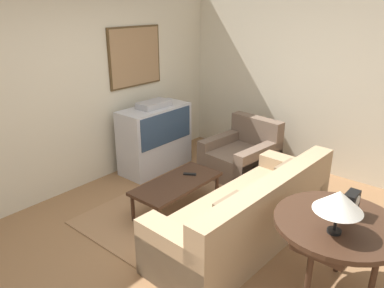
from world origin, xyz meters
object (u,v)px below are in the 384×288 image
object	(u,v)px
couch	(248,216)
coffee_table	(177,185)
armchair	(241,157)
tv	(155,137)
table_lamp	(339,201)
console_table	(338,229)
mantel_clock	(351,204)

from	to	relation	value
couch	coffee_table	size ratio (longest dim) A/B	2.02
armchair	tv	bearing A→B (deg)	-142.62
couch	table_lamp	xyz separation A→B (m)	(-0.41, -1.01, 0.73)
armchair	console_table	bearing A→B (deg)	-33.63
coffee_table	table_lamp	size ratio (longest dim) A/B	3.08
mantel_clock	armchair	bearing A→B (deg)	54.03
tv	mantel_clock	distance (m)	3.22
tv	table_lamp	world-z (taller)	table_lamp
table_lamp	armchair	bearing A→B (deg)	48.11
mantel_clock	couch	bearing A→B (deg)	86.25
couch	mantel_clock	bearing A→B (deg)	88.45
mantel_clock	coffee_table	bearing A→B (deg)	88.80
coffee_table	table_lamp	xyz separation A→B (m)	(-0.38, -2.01, 0.68)
armchair	coffee_table	distance (m)	1.41
couch	mantel_clock	size ratio (longest dim) A/B	11.27
coffee_table	mantel_clock	distance (m)	2.07
couch	coffee_table	bearing A→B (deg)	-86.43
couch	coffee_table	xyz separation A→B (m)	(-0.02, 1.00, 0.05)
table_lamp	mantel_clock	xyz separation A→B (m)	(0.34, -0.00, -0.17)
armchair	console_table	world-z (taller)	armchair
armchair	table_lamp	distance (m)	2.79
couch	console_table	bearing A→B (deg)	79.18
armchair	mantel_clock	distance (m)	2.54
tv	table_lamp	bearing A→B (deg)	-109.53
couch	armchair	bearing A→B (deg)	-142.28
couch	table_lamp	bearing A→B (deg)	70.23
armchair	mantel_clock	size ratio (longest dim) A/B	4.95
table_lamp	mantel_clock	world-z (taller)	table_lamp
tv	couch	bearing A→B (deg)	-108.32
couch	coffee_table	world-z (taller)	couch
armchair	coffee_table	size ratio (longest dim) A/B	0.89
console_table	armchair	bearing A→B (deg)	50.72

